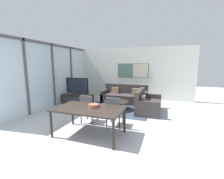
{
  "coord_description": "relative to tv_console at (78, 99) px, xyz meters",
  "views": [
    {
      "loc": [
        1.94,
        -2.68,
        1.86
      ],
      "look_at": [
        0.07,
        2.53,
        0.95
      ],
      "focal_mm": 24.0,
      "sensor_mm": 36.0,
      "label": 1
    }
  ],
  "objects": [
    {
      "name": "dining_table",
      "position": [
        2.07,
        -2.66,
        0.45
      ],
      "size": [
        1.81,
        1.06,
        0.74
      ],
      "color": "black",
      "rests_on": "ground_plane"
    },
    {
      "name": "fruit_bowl",
      "position": [
        2.16,
        -2.56,
        0.56
      ],
      "size": [
        0.28,
        0.28,
        0.08
      ],
      "color": "#995642",
      "rests_on": "dining_table"
    },
    {
      "name": "sofa_side",
      "position": [
        3.27,
        -0.09,
        0.05
      ],
      "size": [
        0.89,
        1.55,
        0.89
      ],
      "rotation": [
        0.0,
        0.0,
        1.57
      ],
      "color": "#383333",
      "rests_on": "ground_plane"
    },
    {
      "name": "sofa_main",
      "position": [
        2.03,
        1.11,
        0.05
      ],
      "size": [
        2.23,
        0.89,
        0.89
      ],
      "color": "#383333",
      "rests_on": "ground_plane"
    },
    {
      "name": "tv_console",
      "position": [
        0.0,
        0.0,
        0.0
      ],
      "size": [
        1.5,
        0.48,
        0.47
      ],
      "color": "black",
      "rests_on": "ground_plane"
    },
    {
      "name": "television",
      "position": [
        0.0,
        0.0,
        0.63
      ],
      "size": [
        1.19,
        0.2,
        0.8
      ],
      "color": "#2D2D33",
      "rests_on": "tv_console"
    },
    {
      "name": "coffee_table",
      "position": [
        2.03,
        -0.2,
        0.04
      ],
      "size": [
        1.02,
        1.02,
        0.36
      ],
      "color": "black",
      "rests_on": "ground_plane"
    },
    {
      "name": "dining_chair_centre",
      "position": [
        2.51,
        -1.91,
        0.27
      ],
      "size": [
        0.46,
        0.46,
        0.92
      ],
      "color": "#4C4C51",
      "rests_on": "ground_plane"
    },
    {
      "name": "wall_back",
      "position": [
        1.99,
        2.25,
        1.17
      ],
      "size": [
        6.77,
        0.09,
        2.8
      ],
      "color": "silver",
      "rests_on": "ground_plane"
    },
    {
      "name": "window_wall_left",
      "position": [
        -0.89,
        -0.55,
        1.3
      ],
      "size": [
        0.07,
        5.6,
        2.8
      ],
      "color": "silver",
      "rests_on": "ground_plane"
    },
    {
      "name": "ground_plane",
      "position": [
        1.99,
        -3.35,
        -0.23
      ],
      "size": [
        24.0,
        24.0,
        0.0
      ],
      "primitive_type": "plane",
      "color": "#B2B2B7"
    },
    {
      "name": "dining_chair_left",
      "position": [
        1.63,
        -1.91,
        0.27
      ],
      "size": [
        0.46,
        0.46,
        0.92
      ],
      "color": "#4C4C51",
      "rests_on": "ground_plane"
    },
    {
      "name": "area_rug",
      "position": [
        2.03,
        -0.2,
        -0.23
      ],
      "size": [
        2.73,
        1.96,
        0.01
      ],
      "color": "#333D4C",
      "rests_on": "ground_plane"
    }
  ]
}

